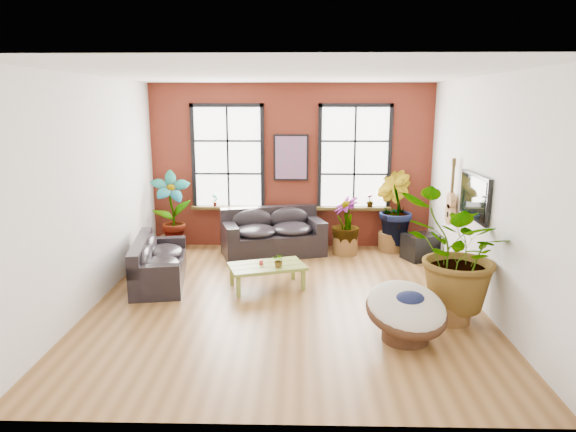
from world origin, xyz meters
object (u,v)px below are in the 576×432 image
(sofa_back, at_px, (273,234))
(papasan_chair, at_px, (406,311))
(coffee_table, at_px, (267,268))
(sofa_left, at_px, (157,263))

(sofa_back, height_order, papasan_chair, sofa_back)
(sofa_back, distance_m, coffee_table, 2.03)
(sofa_back, xyz_separation_m, coffee_table, (0.01, -2.03, -0.07))
(coffee_table, bearing_deg, papasan_chair, -63.10)
(sofa_left, distance_m, coffee_table, 1.96)
(papasan_chair, bearing_deg, coffee_table, 116.80)
(sofa_left, bearing_deg, papasan_chair, -128.68)
(sofa_left, xyz_separation_m, papasan_chair, (3.92, -2.17, 0.07))
(sofa_back, relative_size, papasan_chair, 1.64)
(papasan_chair, bearing_deg, sofa_left, 132.48)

